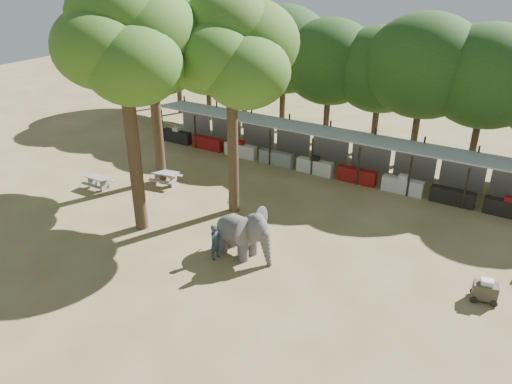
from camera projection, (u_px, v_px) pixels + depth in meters
The scene contains 11 objects.
ground at pixel (215, 283), 21.19m from camera, with size 100.00×100.00×0.00m, color brown.
vendor_stalls at pixel (342, 155), 31.37m from camera, with size 28.00×2.99×2.80m.
yard_tree_left at pixel (150, 43), 27.47m from camera, with size 7.10×6.90×11.02m.
yard_tree_center at pixel (122, 41), 21.77m from camera, with size 7.10×6.90×12.04m.
yard_tree_back at pixel (231, 49), 23.75m from camera, with size 7.10×6.90×11.36m.
backdrop_trees at pixel (376, 71), 33.49m from camera, with size 46.46×5.95×8.33m.
elephant at pixel (243, 232), 22.67m from camera, with size 3.17×2.40×2.40m.
handler at pixel (215, 242), 22.57m from camera, with size 0.61×0.41×1.71m, color #26384C.
picnic_table_near at pixel (98, 181), 29.55m from camera, with size 1.50×1.35×0.74m.
picnic_table_far at pixel (166, 176), 30.06m from camera, with size 1.82×1.69×0.80m.
cart_front at pixel (485, 290), 19.92m from camera, with size 1.13×0.86×1.00m.
Camera 1 is at (10.50, -14.05, 12.63)m, focal length 35.00 mm.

